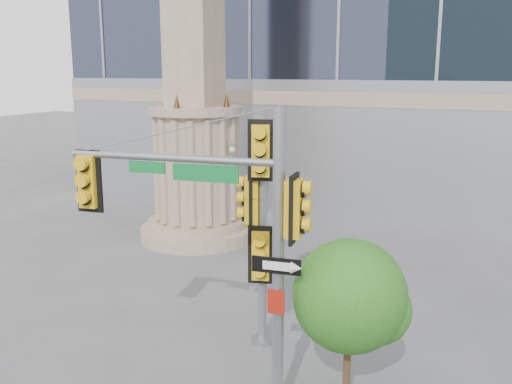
% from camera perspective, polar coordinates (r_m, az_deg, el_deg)
% --- Properties ---
extents(monument, '(4.40, 4.40, 16.60)m').
position_cam_1_polar(monument, '(21.49, -6.12, 9.65)').
color(monument, gray).
rests_on(monument, ground).
extents(main_signal_pole, '(4.53, 0.87, 5.84)m').
position_cam_1_polar(main_signal_pole, '(10.38, -3.37, -3.66)').
color(main_signal_pole, slate).
rests_on(main_signal_pole, ground).
extents(secondary_signal_pole, '(1.01, 0.73, 5.47)m').
position_cam_1_polar(secondary_signal_pole, '(12.96, 0.33, -2.29)').
color(secondary_signal_pole, slate).
rests_on(secondary_signal_pole, ground).
extents(street_tree, '(2.18, 2.13, 3.40)m').
position_cam_1_polar(street_tree, '(10.93, 9.55, -10.65)').
color(street_tree, gray).
rests_on(street_tree, ground).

